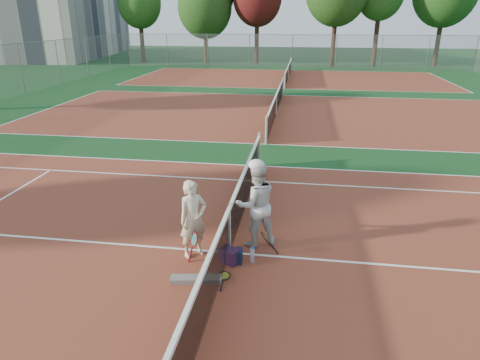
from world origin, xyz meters
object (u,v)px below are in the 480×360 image
(player_b, at_px, (256,204))
(racket_spare, at_px, (224,276))
(net_main, at_px, (229,231))
(player_a, at_px, (193,219))
(sports_bag_navy, at_px, (233,256))
(sports_bag_purple, at_px, (230,256))
(racket_red, at_px, (194,247))
(racket_black_held, at_px, (265,244))
(water_bottle, at_px, (252,255))

(player_b, relative_size, racket_spare, 2.99)
(net_main, distance_m, player_b, 0.77)
(player_a, distance_m, sports_bag_navy, 1.06)
(racket_spare, height_order, sports_bag_navy, sports_bag_navy)
(racket_spare, relative_size, sports_bag_purple, 1.67)
(player_b, relative_size, racket_red, 3.08)
(net_main, relative_size, racket_black_held, 21.70)
(racket_black_held, xyz_separation_m, sports_bag_purple, (-0.66, -0.37, -0.11))
(player_a, distance_m, water_bottle, 1.35)
(racket_black_held, bearing_deg, water_bottle, 37.84)
(player_a, distance_m, racket_spare, 1.27)
(racket_red, distance_m, racket_spare, 0.88)
(player_a, height_order, racket_spare, player_a)
(player_a, height_order, racket_red, player_a)
(racket_red, xyz_separation_m, water_bottle, (1.13, 0.09, -0.14))
(racket_black_held, distance_m, racket_spare, 1.13)
(sports_bag_navy, bearing_deg, water_bottle, 6.67)
(racket_black_held, xyz_separation_m, water_bottle, (-0.22, -0.30, -0.10))
(player_a, bearing_deg, racket_spare, -84.60)
(net_main, bearing_deg, racket_spare, -87.20)
(net_main, bearing_deg, water_bottle, -29.22)
(player_b, bearing_deg, sports_bag_navy, 41.89)
(sports_bag_navy, height_order, sports_bag_purple, sports_bag_purple)
(water_bottle, bearing_deg, sports_bag_purple, -171.16)
(racket_red, relative_size, sports_bag_navy, 1.70)
(racket_black_held, xyz_separation_m, sports_bag_navy, (-0.58, -0.35, -0.12))
(player_b, height_order, water_bottle, player_b)
(racket_red, bearing_deg, player_b, -6.67)
(player_a, bearing_deg, racket_black_held, -33.75)
(racket_red, distance_m, sports_bag_navy, 0.78)
(racket_spare, bearing_deg, racket_red, 51.45)
(racket_black_held, distance_m, sports_bag_purple, 0.76)
(racket_spare, bearing_deg, sports_bag_navy, -12.70)
(net_main, height_order, racket_red, net_main)
(racket_black_held, bearing_deg, sports_bag_navy, 14.41)
(racket_spare, relative_size, water_bottle, 2.00)
(racket_spare, height_order, sports_bag_purple, sports_bag_purple)
(racket_red, height_order, racket_spare, racket_red)
(racket_red, relative_size, sports_bag_purple, 1.62)
(player_a, xyz_separation_m, water_bottle, (1.18, -0.12, -0.64))
(racket_black_held, height_order, water_bottle, racket_black_held)
(player_a, relative_size, racket_red, 2.71)
(net_main, xyz_separation_m, sports_bag_navy, (0.13, -0.32, -0.37))
(player_b, bearing_deg, racket_black_held, 93.79)
(net_main, relative_size, racket_spare, 18.30)
(racket_black_held, xyz_separation_m, racket_spare, (-0.67, -0.87, -0.24))
(racket_red, height_order, water_bottle, racket_red)
(net_main, xyz_separation_m, racket_spare, (0.04, -0.85, -0.49))
(net_main, height_order, player_b, player_b)
(player_a, xyz_separation_m, racket_spare, (0.73, -0.69, -0.78))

